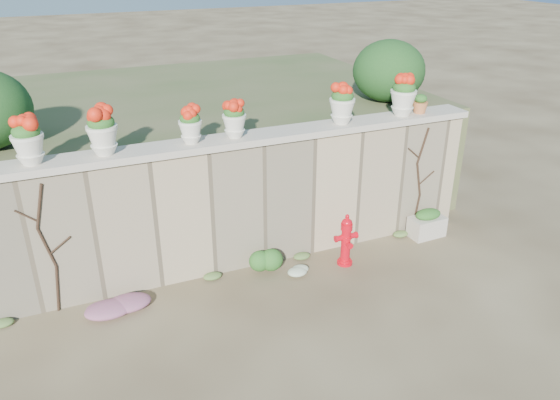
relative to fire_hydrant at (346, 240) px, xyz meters
name	(u,v)px	position (x,y,z in m)	size (l,w,h in m)	color
ground	(282,328)	(-1.57, -1.10, -0.44)	(80.00, 80.00, 0.00)	#473823
stone_wall	(235,206)	(-1.57, 0.70, 0.56)	(8.00, 0.40, 2.00)	tan
wall_cap	(233,141)	(-1.57, 0.70, 1.61)	(8.10, 0.52, 0.10)	#BBB19F
raised_fill	(184,143)	(-1.57, 3.90, 0.56)	(9.00, 6.00, 2.00)	#384C23
back_shrub_right	(389,71)	(1.83, 1.90, 2.11)	(1.30, 1.30, 1.10)	#143814
vine_left	(48,248)	(-4.24, 0.48, 0.55)	(0.60, 0.04, 1.91)	black
vine_right	(419,180)	(1.66, 0.48, 0.55)	(0.60, 0.04, 1.91)	black
fire_hydrant	(346,240)	(0.00, 0.00, 0.00)	(0.37, 0.26, 0.87)	red
planter_box	(427,224)	(1.76, 0.26, -0.20)	(0.62, 0.38, 0.51)	#BBB19F
green_shrub	(266,261)	(-1.28, 0.19, -0.18)	(0.53, 0.48, 0.51)	#1E5119
magenta_clump	(116,306)	(-3.53, 0.10, -0.33)	(0.84, 0.56, 0.22)	#C12699
white_flowers	(300,269)	(-0.79, 0.01, -0.35)	(0.50, 0.40, 0.18)	white
urn_pot_0	(28,141)	(-4.23, 0.70, 1.97)	(0.39, 0.39, 0.62)	silver
urn_pot_1	(102,132)	(-3.34, 0.70, 1.97)	(0.40, 0.40, 0.63)	silver
urn_pot_2	(190,125)	(-2.17, 0.70, 1.92)	(0.33, 0.33, 0.51)	silver
urn_pot_3	(234,119)	(-1.53, 0.70, 1.93)	(0.34, 0.34, 0.53)	silver
urn_pot_4	(342,104)	(0.21, 0.70, 1.97)	(0.39, 0.39, 0.62)	silver
urn_pot_5	(403,95)	(1.33, 0.70, 1.99)	(0.42, 0.42, 0.66)	silver
terracotta_pot	(420,105)	(1.68, 0.70, 1.80)	(0.25, 0.25, 0.30)	#BC6A39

